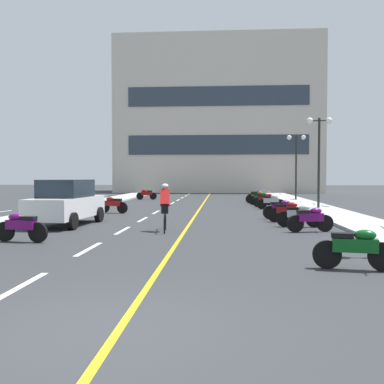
{
  "coord_description": "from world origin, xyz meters",
  "views": [
    {
      "loc": [
        1.55,
        -5.39,
        1.95
      ],
      "look_at": [
        -0.0,
        17.52,
        1.12
      ],
      "focal_mm": 40.71,
      "sensor_mm": 36.0,
      "label": 1
    }
  ],
  "objects_px": {
    "motorcycle_1": "(21,226)",
    "motorcycle_12": "(146,194)",
    "motorcycle_7": "(271,201)",
    "cyclist_rider": "(165,206)",
    "motorcycle_2": "(311,219)",
    "motorcycle_4": "(288,211)",
    "motorcycle_10": "(258,197)",
    "motorcycle_11": "(257,196)",
    "parked_car_near": "(66,202)",
    "motorcycle_3": "(299,215)",
    "motorcycle_0": "(355,248)",
    "street_lamp_mid": "(319,142)",
    "motorcycle_5": "(281,209)",
    "motorcycle_9": "(261,198)",
    "motorcycle_6": "(113,204)",
    "street_lamp_far": "(296,152)",
    "motorcycle_8": "(266,200)"
  },
  "relations": [
    {
      "from": "motorcycle_1",
      "to": "motorcycle_12",
      "type": "xyz_separation_m",
      "value": [
        -0.31,
        23.38,
        0.0
      ]
    },
    {
      "from": "motorcycle_7",
      "to": "cyclist_rider",
      "type": "distance_m",
      "value": 11.79
    },
    {
      "from": "motorcycle_2",
      "to": "motorcycle_4",
      "type": "distance_m",
      "value": 3.26
    },
    {
      "from": "motorcycle_10",
      "to": "motorcycle_11",
      "type": "bearing_deg",
      "value": 85.64
    },
    {
      "from": "parked_car_near",
      "to": "motorcycle_1",
      "type": "height_order",
      "value": "parked_car_near"
    },
    {
      "from": "parked_car_near",
      "to": "motorcycle_3",
      "type": "bearing_deg",
      "value": -0.19
    },
    {
      "from": "motorcycle_11",
      "to": "motorcycle_0",
      "type": "bearing_deg",
      "value": -89.94
    },
    {
      "from": "street_lamp_mid",
      "to": "motorcycle_7",
      "type": "distance_m",
      "value": 4.42
    },
    {
      "from": "motorcycle_0",
      "to": "motorcycle_12",
      "type": "height_order",
      "value": "same"
    },
    {
      "from": "motorcycle_3",
      "to": "motorcycle_5",
      "type": "height_order",
      "value": "same"
    },
    {
      "from": "street_lamp_mid",
      "to": "motorcycle_4",
      "type": "bearing_deg",
      "value": -111.68
    },
    {
      "from": "motorcycle_9",
      "to": "motorcycle_11",
      "type": "xyz_separation_m",
      "value": [
        0.07,
        3.85,
        0.0
      ]
    },
    {
      "from": "parked_car_near",
      "to": "motorcycle_6",
      "type": "height_order",
      "value": "parked_car_near"
    },
    {
      "from": "street_lamp_far",
      "to": "motorcycle_3",
      "type": "xyz_separation_m",
      "value": [
        -2.83,
        -17.62,
        -3.34
      ]
    },
    {
      "from": "parked_car_near",
      "to": "motorcycle_1",
      "type": "xyz_separation_m",
      "value": [
        0.22,
        -4.42,
        -0.44
      ]
    },
    {
      "from": "motorcycle_4",
      "to": "motorcycle_5",
      "type": "bearing_deg",
      "value": 92.37
    },
    {
      "from": "motorcycle_4",
      "to": "motorcycle_8",
      "type": "distance_m",
      "value": 9.01
    },
    {
      "from": "motorcycle_3",
      "to": "motorcycle_11",
      "type": "xyz_separation_m",
      "value": [
        -0.23,
        16.76,
        0.0
      ]
    },
    {
      "from": "motorcycle_0",
      "to": "motorcycle_11",
      "type": "height_order",
      "value": "same"
    },
    {
      "from": "motorcycle_6",
      "to": "street_lamp_mid",
      "type": "bearing_deg",
      "value": 15.48
    },
    {
      "from": "motorcycle_5",
      "to": "motorcycle_9",
      "type": "distance_m",
      "value": 9.63
    },
    {
      "from": "motorcycle_7",
      "to": "cyclist_rider",
      "type": "height_order",
      "value": "cyclist_rider"
    },
    {
      "from": "motorcycle_8",
      "to": "motorcycle_2",
      "type": "bearing_deg",
      "value": -88.61
    },
    {
      "from": "motorcycle_4",
      "to": "motorcycle_10",
      "type": "relative_size",
      "value": 0.99
    },
    {
      "from": "motorcycle_4",
      "to": "motorcycle_12",
      "type": "height_order",
      "value": "same"
    },
    {
      "from": "street_lamp_far",
      "to": "motorcycle_5",
      "type": "xyz_separation_m",
      "value": [
        -3.07,
        -14.35,
        -3.34
      ]
    },
    {
      "from": "motorcycle_1",
      "to": "motorcycle_12",
      "type": "bearing_deg",
      "value": 90.75
    },
    {
      "from": "motorcycle_10",
      "to": "cyclist_rider",
      "type": "distance_m",
      "value": 17.02
    },
    {
      "from": "motorcycle_6",
      "to": "motorcycle_2",
      "type": "bearing_deg",
      "value": -39.45
    },
    {
      "from": "motorcycle_8",
      "to": "motorcycle_10",
      "type": "bearing_deg",
      "value": 93.01
    },
    {
      "from": "street_lamp_mid",
      "to": "motorcycle_6",
      "type": "bearing_deg",
      "value": -164.52
    },
    {
      "from": "motorcycle_0",
      "to": "motorcycle_7",
      "type": "height_order",
      "value": "same"
    },
    {
      "from": "motorcycle_6",
      "to": "motorcycle_12",
      "type": "distance_m",
      "value": 13.19
    },
    {
      "from": "motorcycle_9",
      "to": "cyclist_rider",
      "type": "bearing_deg",
      "value": -107.92
    },
    {
      "from": "motorcycle_4",
      "to": "street_lamp_far",
      "type": "bearing_deg",
      "value": 79.24
    },
    {
      "from": "street_lamp_far",
      "to": "motorcycle_4",
      "type": "xyz_separation_m",
      "value": [
        -3.01,
        -15.85,
        -3.34
      ]
    },
    {
      "from": "motorcycle_5",
      "to": "motorcycle_7",
      "type": "distance_m",
      "value": 5.83
    },
    {
      "from": "street_lamp_far",
      "to": "motorcycle_5",
      "type": "height_order",
      "value": "street_lamp_far"
    },
    {
      "from": "motorcycle_0",
      "to": "motorcycle_7",
      "type": "distance_m",
      "value": 16.77
    },
    {
      "from": "motorcycle_8",
      "to": "street_lamp_mid",
      "type": "bearing_deg",
      "value": -32.3
    },
    {
      "from": "motorcycle_0",
      "to": "motorcycle_2",
      "type": "xyz_separation_m",
      "value": [
        0.33,
        6.2,
        0.0
      ]
    },
    {
      "from": "motorcycle_1",
      "to": "motorcycle_7",
      "type": "relative_size",
      "value": 0.99
    },
    {
      "from": "motorcycle_0",
      "to": "motorcycle_9",
      "type": "distance_m",
      "value": 20.58
    },
    {
      "from": "motorcycle_10",
      "to": "cyclist_rider",
      "type": "height_order",
      "value": "cyclist_rider"
    },
    {
      "from": "motorcycle_10",
      "to": "motorcycle_5",
      "type": "bearing_deg",
      "value": -89.32
    },
    {
      "from": "motorcycle_6",
      "to": "cyclist_rider",
      "type": "height_order",
      "value": "cyclist_rider"
    },
    {
      "from": "motorcycle_2",
      "to": "street_lamp_far",
      "type": "bearing_deg",
      "value": 81.94
    },
    {
      "from": "motorcycle_5",
      "to": "motorcycle_11",
      "type": "bearing_deg",
      "value": 89.94
    },
    {
      "from": "motorcycle_8",
      "to": "motorcycle_9",
      "type": "height_order",
      "value": "same"
    },
    {
      "from": "motorcycle_1",
      "to": "parked_car_near",
      "type": "bearing_deg",
      "value": 92.91
    }
  ]
}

